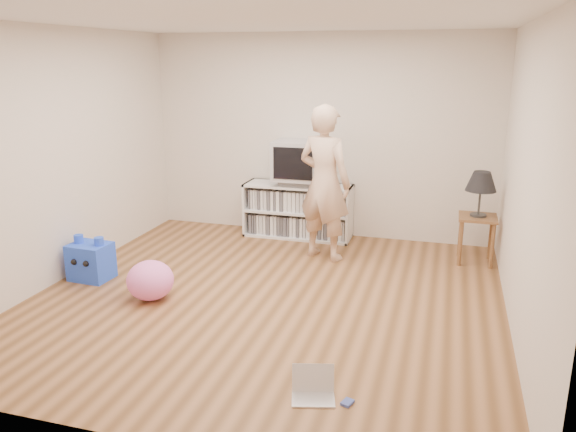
% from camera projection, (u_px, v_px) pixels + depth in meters
% --- Properties ---
extents(ground, '(4.50, 4.50, 0.00)m').
position_uv_depth(ground, '(266.00, 298.00, 5.52)').
color(ground, brown).
rests_on(ground, ground).
extents(walls, '(4.52, 4.52, 2.60)m').
position_uv_depth(walls, '(265.00, 168.00, 5.17)').
color(walls, silver).
rests_on(walls, ground).
extents(ceiling, '(4.50, 4.50, 0.01)m').
position_uv_depth(ceiling, '(263.00, 19.00, 4.82)').
color(ceiling, white).
rests_on(ceiling, walls).
extents(media_unit, '(1.40, 0.45, 0.70)m').
position_uv_depth(media_unit, '(298.00, 210.00, 7.37)').
color(media_unit, white).
rests_on(media_unit, ground).
extents(dvd_deck, '(0.45, 0.35, 0.07)m').
position_uv_depth(dvd_deck, '(298.00, 182.00, 7.25)').
color(dvd_deck, gray).
rests_on(dvd_deck, media_unit).
extents(crt_tv, '(0.60, 0.53, 0.50)m').
position_uv_depth(crt_tv, '(298.00, 160.00, 7.17)').
color(crt_tv, '#ADADB3').
rests_on(crt_tv, dvd_deck).
extents(side_table, '(0.42, 0.42, 0.55)m').
position_uv_depth(side_table, '(477.00, 227.00, 6.40)').
color(side_table, brown).
rests_on(side_table, ground).
extents(table_lamp, '(0.34, 0.34, 0.52)m').
position_uv_depth(table_lamp, '(481.00, 182.00, 6.25)').
color(table_lamp, '#333333').
rests_on(table_lamp, side_table).
extents(person, '(0.76, 0.62, 1.80)m').
position_uv_depth(person, '(325.00, 183.00, 6.42)').
color(person, beige).
rests_on(person, ground).
extents(laptop, '(0.35, 0.31, 0.20)m').
position_uv_depth(laptop, '(313.00, 388.00, 3.91)').
color(laptop, silver).
rests_on(laptop, ground).
extents(playing_cards, '(0.09, 0.11, 0.02)m').
position_uv_depth(playing_cards, '(347.00, 403.00, 3.83)').
color(playing_cards, '#3E50A6').
rests_on(playing_cards, ground).
extents(plush_blue, '(0.43, 0.38, 0.48)m').
position_uv_depth(plush_blue, '(91.00, 261.00, 5.96)').
color(plush_blue, blue).
rests_on(plush_blue, ground).
extents(plush_pink, '(0.59, 0.59, 0.39)m').
position_uv_depth(plush_pink, '(150.00, 280.00, 5.45)').
color(plush_pink, '#FF71CB').
rests_on(plush_pink, ground).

